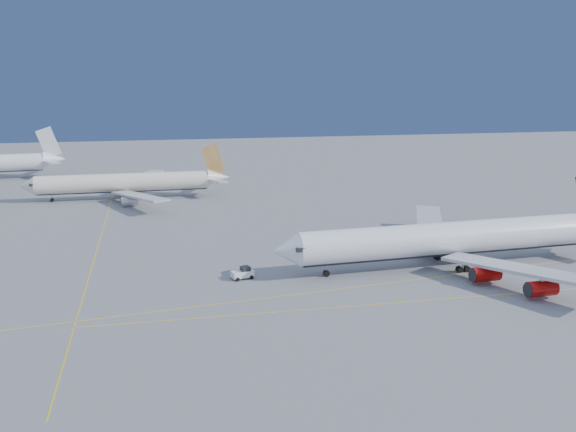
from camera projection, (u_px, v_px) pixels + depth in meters
The scene contains 5 objects.
ground at pixel (318, 279), 113.62m from camera, with size 500.00×500.00×0.00m, color slate.
taxiway_lines at pixel (231, 274), 116.69m from camera, with size 118.86×140.00×0.02m.
airliner_virgin at pixel (455, 238), 120.91m from camera, with size 70.76×63.44×17.45m.
airliner_etihad at pixel (128, 183), 185.27m from camera, with size 59.23×54.87×15.49m.
pushback_tug at pixel (243, 273), 113.95m from camera, with size 4.18×3.13×2.15m.
Camera 1 is at (-27.78, -104.91, 35.88)m, focal length 40.00 mm.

